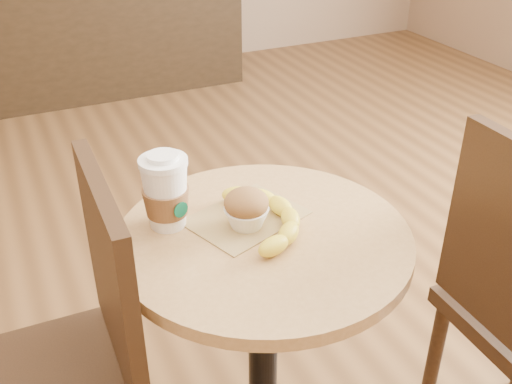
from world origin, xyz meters
TOP-DOWN VIEW (x-y plane):
  - cafe_table at (-0.07, 0.10)m, footprint 0.63×0.63m
  - chair_left at (-0.50, 0.13)m, footprint 0.42×0.42m
  - service_counter at (0.00, 3.18)m, footprint 2.30×0.65m
  - kraft_bag at (-0.07, 0.17)m, footprint 0.29×0.25m
  - coffee_cup at (-0.24, 0.22)m, footprint 0.10×0.10m
  - muffin at (-0.09, 0.14)m, footprint 0.10×0.10m
  - banana at (-0.04, 0.13)m, footprint 0.20×0.31m

SIDE VIEW (x-z plane):
  - cafe_table at x=-0.07m, z-range 0.13..0.88m
  - chair_left at x=-0.50m, z-range 0.05..0.98m
  - service_counter at x=0.00m, z-range 0.00..1.04m
  - kraft_bag at x=-0.07m, z-range 0.75..0.75m
  - banana at x=-0.04m, z-range 0.75..0.79m
  - muffin at x=-0.09m, z-range 0.75..0.84m
  - coffee_cup at x=-0.24m, z-range 0.74..0.91m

